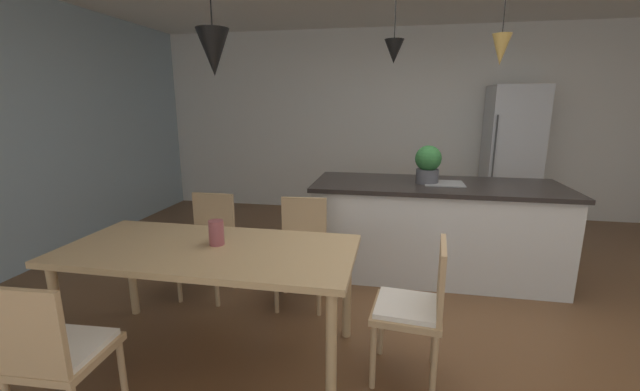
{
  "coord_description": "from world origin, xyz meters",
  "views": [
    {
      "loc": [
        -0.46,
        -2.84,
        1.63
      ],
      "look_at": [
        -1.01,
        0.03,
        0.95
      ],
      "focal_mm": 22.09,
      "sensor_mm": 36.0,
      "label": 1
    }
  ],
  "objects_px": {
    "chair_kitchen_end": "(416,305)",
    "dining_table": "(209,258)",
    "chair_near_left": "(55,353)",
    "vase_on_dining_table": "(216,233)",
    "kitchen_island": "(434,228)",
    "potted_plant_on_island": "(428,164)",
    "refrigerator": "(511,156)",
    "chair_far_right": "(302,248)",
    "chair_far_left": "(208,241)"
  },
  "relations": [
    {
      "from": "chair_kitchen_end",
      "to": "dining_table",
      "type": "bearing_deg",
      "value": 179.79
    },
    {
      "from": "chair_near_left",
      "to": "vase_on_dining_table",
      "type": "distance_m",
      "value": 1.02
    },
    {
      "from": "kitchen_island",
      "to": "potted_plant_on_island",
      "type": "bearing_deg",
      "value": 180.0
    },
    {
      "from": "chair_kitchen_end",
      "to": "kitchen_island",
      "type": "distance_m",
      "value": 1.61
    },
    {
      "from": "dining_table",
      "to": "refrigerator",
      "type": "bearing_deg",
      "value": 52.75
    },
    {
      "from": "dining_table",
      "to": "chair_far_right",
      "type": "bearing_deg",
      "value": 62.52
    },
    {
      "from": "chair_far_right",
      "to": "chair_near_left",
      "type": "relative_size",
      "value": 1.0
    },
    {
      "from": "dining_table",
      "to": "chair_kitchen_end",
      "type": "xyz_separation_m",
      "value": [
        1.3,
        -0.0,
        -0.2
      ]
    },
    {
      "from": "chair_far_right",
      "to": "potted_plant_on_island",
      "type": "height_order",
      "value": "potted_plant_on_island"
    },
    {
      "from": "chair_far_right",
      "to": "dining_table",
      "type": "bearing_deg",
      "value": -117.48
    },
    {
      "from": "kitchen_island",
      "to": "vase_on_dining_table",
      "type": "relative_size",
      "value": 14.33
    },
    {
      "from": "dining_table",
      "to": "potted_plant_on_island",
      "type": "xyz_separation_m",
      "value": [
        1.44,
        1.59,
        0.41
      ]
    },
    {
      "from": "chair_far_right",
      "to": "kitchen_island",
      "type": "relative_size",
      "value": 0.38
    },
    {
      "from": "chair_far_left",
      "to": "chair_kitchen_end",
      "type": "distance_m",
      "value": 1.89
    },
    {
      "from": "refrigerator",
      "to": "potted_plant_on_island",
      "type": "bearing_deg",
      "value": -122.6
    },
    {
      "from": "kitchen_island",
      "to": "potted_plant_on_island",
      "type": "relative_size",
      "value": 6.45
    },
    {
      "from": "chair_far_left",
      "to": "chair_near_left",
      "type": "xyz_separation_m",
      "value": [
        0.0,
        -1.59,
        0.0
      ]
    },
    {
      "from": "chair_kitchen_end",
      "to": "refrigerator",
      "type": "distance_m",
      "value": 3.82
    },
    {
      "from": "kitchen_island",
      "to": "potted_plant_on_island",
      "type": "height_order",
      "value": "potted_plant_on_island"
    },
    {
      "from": "chair_far_left",
      "to": "potted_plant_on_island",
      "type": "xyz_separation_m",
      "value": [
        1.86,
        0.8,
        0.61
      ]
    },
    {
      "from": "dining_table",
      "to": "vase_on_dining_table",
      "type": "distance_m",
      "value": 0.16
    },
    {
      "from": "chair_kitchen_end",
      "to": "refrigerator",
      "type": "xyz_separation_m",
      "value": [
        1.38,
        3.53,
        0.46
      ]
    },
    {
      "from": "chair_far_left",
      "to": "potted_plant_on_island",
      "type": "height_order",
      "value": "potted_plant_on_island"
    },
    {
      "from": "kitchen_island",
      "to": "refrigerator",
      "type": "distance_m",
      "value": 2.29
    },
    {
      "from": "chair_far_right",
      "to": "potted_plant_on_island",
      "type": "xyz_separation_m",
      "value": [
        1.03,
        0.8,
        0.61
      ]
    },
    {
      "from": "chair_far_right",
      "to": "vase_on_dining_table",
      "type": "distance_m",
      "value": 0.9
    },
    {
      "from": "chair_far_left",
      "to": "kitchen_island",
      "type": "bearing_deg",
      "value": 22.17
    },
    {
      "from": "kitchen_island",
      "to": "chair_kitchen_end",
      "type": "bearing_deg",
      "value": -98.51
    },
    {
      "from": "dining_table",
      "to": "chair_far_right",
      "type": "relative_size",
      "value": 2.13
    },
    {
      "from": "dining_table",
      "to": "potted_plant_on_island",
      "type": "bearing_deg",
      "value": 47.79
    },
    {
      "from": "dining_table",
      "to": "vase_on_dining_table",
      "type": "relative_size",
      "value": 11.55
    },
    {
      "from": "chair_far_left",
      "to": "chair_near_left",
      "type": "bearing_deg",
      "value": -89.94
    },
    {
      "from": "chair_far_right",
      "to": "kitchen_island",
      "type": "height_order",
      "value": "kitchen_island"
    },
    {
      "from": "refrigerator",
      "to": "potted_plant_on_island",
      "type": "height_order",
      "value": "refrigerator"
    },
    {
      "from": "chair_far_right",
      "to": "potted_plant_on_island",
      "type": "distance_m",
      "value": 1.44
    },
    {
      "from": "chair_near_left",
      "to": "vase_on_dining_table",
      "type": "xyz_separation_m",
      "value": [
        0.45,
        0.85,
        0.35
      ]
    },
    {
      "from": "vase_on_dining_table",
      "to": "chair_near_left",
      "type": "bearing_deg",
      "value": -117.61
    },
    {
      "from": "refrigerator",
      "to": "dining_table",
      "type": "bearing_deg",
      "value": -127.25
    },
    {
      "from": "chair_far_left",
      "to": "refrigerator",
      "type": "bearing_deg",
      "value": 41.38
    },
    {
      "from": "refrigerator",
      "to": "chair_kitchen_end",
      "type": "bearing_deg",
      "value": -111.38
    },
    {
      "from": "chair_near_left",
      "to": "potted_plant_on_island",
      "type": "bearing_deg",
      "value": 52.1
    },
    {
      "from": "chair_far_left",
      "to": "refrigerator",
      "type": "relative_size",
      "value": 0.46
    },
    {
      "from": "chair_kitchen_end",
      "to": "potted_plant_on_island",
      "type": "distance_m",
      "value": 1.72
    },
    {
      "from": "chair_near_left",
      "to": "vase_on_dining_table",
      "type": "relative_size",
      "value": 5.41
    },
    {
      "from": "potted_plant_on_island",
      "to": "dining_table",
      "type": "bearing_deg",
      "value": -132.21
    },
    {
      "from": "chair_near_left",
      "to": "potted_plant_on_island",
      "type": "distance_m",
      "value": 3.09
    },
    {
      "from": "chair_far_left",
      "to": "kitchen_island",
      "type": "xyz_separation_m",
      "value": [
        1.95,
        0.8,
        -0.01
      ]
    },
    {
      "from": "kitchen_island",
      "to": "potted_plant_on_island",
      "type": "xyz_separation_m",
      "value": [
        -0.09,
        0.0,
        0.63
      ]
    },
    {
      "from": "vase_on_dining_table",
      "to": "chair_far_right",
      "type": "bearing_deg",
      "value": 62.6
    },
    {
      "from": "potted_plant_on_island",
      "to": "chair_far_left",
      "type": "bearing_deg",
      "value": -156.84
    }
  ]
}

